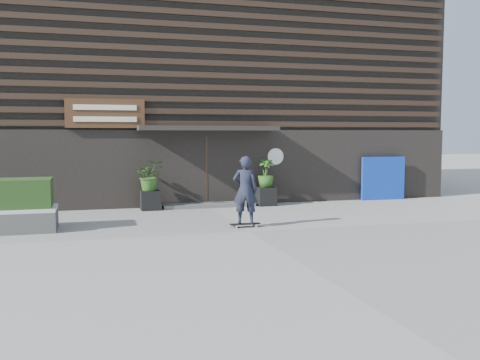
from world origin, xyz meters
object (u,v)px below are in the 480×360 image
object	(u,v)px
blue_tarp	(383,178)
planter_pot_left	(150,200)
skateboarder	(245,190)
planter_pot_right	(266,196)

from	to	relation	value
blue_tarp	planter_pot_left	bearing A→B (deg)	-176.32
blue_tarp	skateboarder	bearing A→B (deg)	-145.52
planter_pot_left	blue_tarp	xyz separation A→B (m)	(8.34, 0.30, 0.47)
planter_pot_left	blue_tarp	world-z (taller)	blue_tarp
blue_tarp	skateboarder	world-z (taller)	skateboarder
planter_pot_left	blue_tarp	distance (m)	8.36
planter_pot_right	skateboarder	distance (m)	4.27
planter_pot_right	skateboarder	size ratio (longest dim) A/B	0.33
planter_pot_left	skateboarder	size ratio (longest dim) A/B	0.33
planter_pot_left	skateboarder	world-z (taller)	skateboarder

